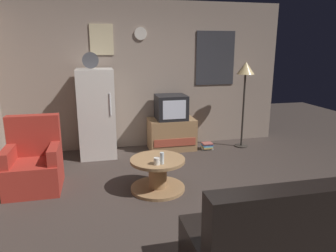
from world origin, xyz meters
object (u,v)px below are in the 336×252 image
object	(u,v)px
mug_ceramic_white	(157,161)
fridge	(97,113)
coffee_table	(158,174)
book_stack	(207,146)
couch	(295,242)
standing_lamp	(245,75)
wine_glass	(162,158)
armchair	(34,164)
crt_tv	(171,107)
tv_stand	(172,134)

from	to	relation	value
mug_ceramic_white	fridge	bearing A→B (deg)	111.50
coffee_table	book_stack	distance (m)	1.90
coffee_table	couch	xyz separation A→B (m)	(0.77, -1.85, 0.10)
standing_lamp	wine_glass	distance (m)	2.67
book_stack	couch	bearing A→B (deg)	-97.76
armchair	crt_tv	bearing A→B (deg)	29.08
armchair	tv_stand	bearing A→B (deg)	28.96
crt_tv	book_stack	distance (m)	0.99
coffee_table	armchair	distance (m)	1.65
armchair	couch	bearing A→B (deg)	-43.88
standing_lamp	mug_ceramic_white	distance (m)	2.73
standing_lamp	tv_stand	bearing A→B (deg)	173.41
mug_ceramic_white	armchair	bearing A→B (deg)	157.92
wine_glass	standing_lamp	bearing A→B (deg)	41.31
tv_stand	mug_ceramic_white	world-z (taller)	tv_stand
tv_stand	couch	bearing A→B (deg)	-86.90
tv_stand	coffee_table	bearing A→B (deg)	-109.67
crt_tv	wine_glass	xyz separation A→B (m)	(-0.55, -1.82, -0.28)
tv_stand	armchair	bearing A→B (deg)	-151.04
fridge	book_stack	xyz separation A→B (m)	(1.97, -0.12, -0.69)
crt_tv	couch	world-z (taller)	crt_tv
fridge	book_stack	world-z (taller)	fridge
armchair	coffee_table	bearing A→B (deg)	-14.96
mug_ceramic_white	book_stack	bearing A→B (deg)	52.48
wine_glass	fridge	bearing A→B (deg)	113.46
standing_lamp	book_stack	xyz separation A→B (m)	(-0.70, -0.02, -1.29)
wine_glass	mug_ceramic_white	size ratio (longest dim) A/B	1.67
wine_glass	crt_tv	bearing A→B (deg)	73.16
fridge	book_stack	bearing A→B (deg)	-3.35
coffee_table	wine_glass	world-z (taller)	wine_glass
crt_tv	standing_lamp	world-z (taller)	standing_lamp
standing_lamp	book_stack	size ratio (longest dim) A/B	7.62
coffee_table	armchair	size ratio (longest dim) A/B	0.75
fridge	tv_stand	size ratio (longest dim) A/B	2.11
fridge	armchair	size ratio (longest dim) A/B	1.84
coffee_table	armchair	bearing A→B (deg)	165.04
fridge	crt_tv	world-z (taller)	fridge
coffee_table	wine_glass	size ratio (longest dim) A/B	4.80
tv_stand	crt_tv	world-z (taller)	crt_tv
tv_stand	standing_lamp	size ratio (longest dim) A/B	0.53
book_stack	fridge	bearing A→B (deg)	176.65
tv_stand	crt_tv	xyz separation A→B (m)	(-0.01, -0.00, 0.51)
standing_lamp	coffee_table	world-z (taller)	standing_lamp
standing_lamp	coffee_table	bearing A→B (deg)	-142.43
coffee_table	standing_lamp	bearing A→B (deg)	37.57
fridge	wine_glass	xyz separation A→B (m)	(0.77, -1.76, -0.25)
standing_lamp	armchair	xyz separation A→B (m)	(-3.51, -1.05, -1.02)
armchair	wine_glass	bearing A→B (deg)	-21.04
fridge	mug_ceramic_white	size ratio (longest dim) A/B	19.67
standing_lamp	wine_glass	world-z (taller)	standing_lamp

